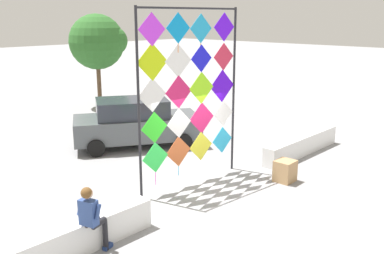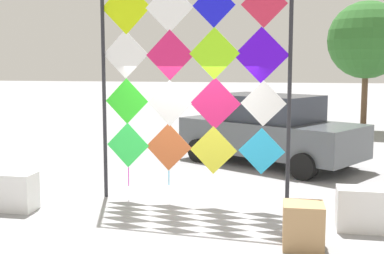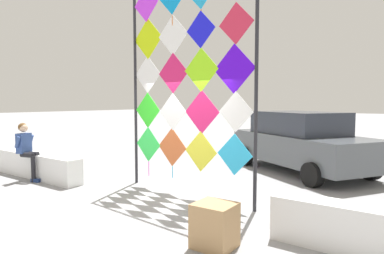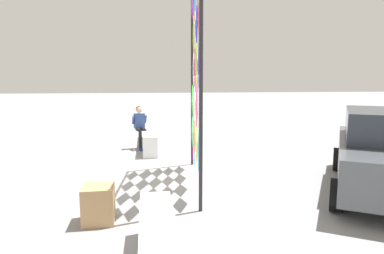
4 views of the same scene
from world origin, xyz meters
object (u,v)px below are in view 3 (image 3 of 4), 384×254
(seated_vendor, at_px, (27,147))
(cardboard_box_large, at_px, (215,225))
(kite_display_rack, at_px, (186,69))
(parked_car, at_px, (301,141))

(seated_vendor, height_order, cardboard_box_large, seated_vendor)
(seated_vendor, distance_m, cardboard_box_large, 6.19)
(kite_display_rack, relative_size, cardboard_box_large, 7.81)
(seated_vendor, relative_size, parked_car, 0.31)
(kite_display_rack, xyz_separation_m, seated_vendor, (-4.16, -1.33, -1.87))
(kite_display_rack, xyz_separation_m, parked_car, (1.25, 3.98, -1.87))
(kite_display_rack, xyz_separation_m, cardboard_box_large, (1.96, -1.95, -2.44))
(seated_vendor, bearing_deg, parked_car, 44.45)
(cardboard_box_large, bearing_deg, seated_vendor, 174.19)
(kite_display_rack, bearing_deg, parked_car, 72.57)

